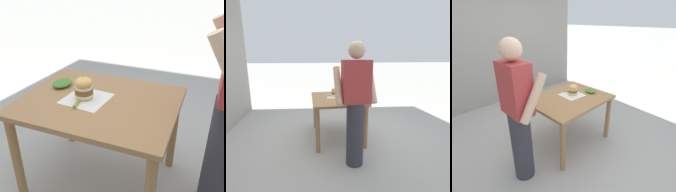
{
  "view_description": "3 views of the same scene",
  "coord_description": "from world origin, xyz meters",
  "views": [
    {
      "loc": [
        1.53,
        0.72,
        1.67
      ],
      "look_at": [
        0.0,
        0.1,
        0.82
      ],
      "focal_mm": 42.0,
      "sensor_mm": 36.0,
      "label": 1
    },
    {
      "loc": [
        0.51,
        3.07,
        1.5
      ],
      "look_at": [
        0.0,
        0.1,
        0.82
      ],
      "focal_mm": 28.0,
      "sensor_mm": 36.0,
      "label": 2
    },
    {
      "loc": [
        -1.64,
        1.7,
        1.84
      ],
      "look_at": [
        0.0,
        0.1,
        0.82
      ],
      "focal_mm": 28.0,
      "sensor_mm": 36.0,
      "label": 3
    }
  ],
  "objects": [
    {
      "name": "diner_across_table",
      "position": [
        -0.1,
        0.89,
        0.88
      ],
      "size": [
        0.55,
        0.35,
        1.69
      ],
      "color": "#33333D",
      "rests_on": "ground"
    },
    {
      "name": "patio_table",
      "position": [
        0.0,
        0.0,
        0.65
      ],
      "size": [
        0.9,
        1.13,
        0.77
      ],
      "color": "#9E7247",
      "rests_on": "ground"
    },
    {
      "name": "sandwich",
      "position": [
        0.02,
        -0.11,
        0.85
      ],
      "size": [
        0.14,
        0.14,
        0.2
      ],
      "color": "#E5B25B",
      "rests_on": "serving_paper"
    },
    {
      "name": "serving_paper",
      "position": [
        0.02,
        -0.09,
        0.77
      ],
      "size": [
        0.34,
        0.34,
        0.0
      ],
      "primitive_type": "cube",
      "rotation": [
        0.0,
        0.0,
        -0.08
      ],
      "color": "white",
      "rests_on": "patio_table"
    },
    {
      "name": "side_salad",
      "position": [
        -0.11,
        -0.38,
        0.79
      ],
      "size": [
        0.18,
        0.14,
        0.05
      ],
      "primitive_type": "ellipsoid",
      "color": "#477F33",
      "rests_on": "patio_table"
    },
    {
      "name": "ground_plane",
      "position": [
        0.0,
        0.0,
        0.0
      ],
      "size": [
        80.0,
        80.0,
        0.0
      ],
      "primitive_type": "plane",
      "color": "#ADAAA3"
    },
    {
      "name": "pickle_spear",
      "position": [
        0.15,
        -0.11,
        0.78
      ],
      "size": [
        0.09,
        0.04,
        0.02
      ],
      "primitive_type": "cylinder",
      "rotation": [
        0.0,
        1.57,
        0.21
      ],
      "color": "#8EA83D",
      "rests_on": "serving_paper"
    }
  ]
}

